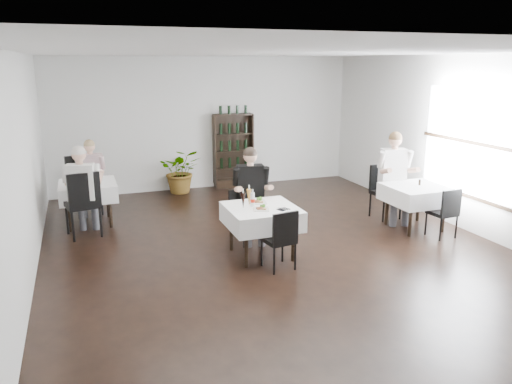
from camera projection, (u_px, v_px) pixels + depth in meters
room_shell at (281, 157)px, 7.34m from camera, size 9.00×9.00×9.00m
window_right at (470, 145)px, 8.48m from camera, size 0.06×2.30×1.85m
wine_shelf at (233, 151)px, 11.63m from camera, size 0.90×0.28×1.75m
main_table at (261, 216)px, 7.47m from camera, size 1.03×1.03×0.77m
left_table at (88, 191)px, 8.96m from camera, size 0.98×0.98×0.77m
right_table at (416, 194)px, 8.72m from camera, size 0.98×0.98×0.77m
potted_tree at (181, 171)px, 11.18m from camera, size 1.05×0.96×1.01m
main_chair_far at (243, 212)px, 8.09m from camera, size 0.51×0.51×0.88m
main_chair_near at (281, 236)px, 6.97m from camera, size 0.46×0.46×0.88m
left_chair_far at (83, 181)px, 9.59m from camera, size 0.66×0.66×1.13m
left_chair_near at (83, 200)px, 8.25m from camera, size 0.62×0.62×1.13m
right_chair_far at (383, 188)px, 9.40m from camera, size 0.50×0.50×1.00m
right_chair_near at (446, 210)px, 8.26m from camera, size 0.42×0.42×0.86m
diner_main at (251, 188)px, 8.05m from camera, size 0.62×0.64×1.55m
diner_left_far at (90, 171)px, 9.53m from camera, size 0.61×0.65×1.44m
diner_left_near at (82, 184)px, 8.27m from camera, size 0.64×0.66×1.56m
diner_right_far at (395, 170)px, 9.06m from camera, size 0.68×0.71×1.65m
plate_far at (258, 202)px, 7.64m from camera, size 0.29×0.29×0.08m
plate_near at (261, 208)px, 7.29m from camera, size 0.28×0.28×0.07m
pilsner_dark at (243, 201)px, 7.31m from camera, size 0.07×0.07×0.30m
pilsner_lager at (249, 198)px, 7.44m from camera, size 0.08×0.08×0.32m
coke_bottle at (253, 200)px, 7.43m from camera, size 0.07×0.07×0.26m
napkin_cutlery at (283, 209)px, 7.30m from camera, size 0.20×0.17×0.02m
pepper_mill at (420, 182)px, 8.74m from camera, size 0.05×0.05×0.10m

